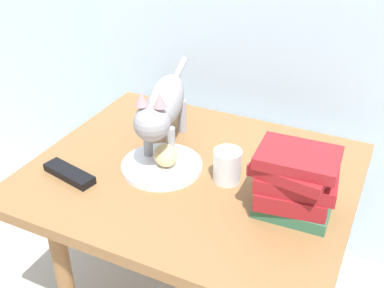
% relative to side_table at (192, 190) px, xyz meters
% --- Properties ---
extents(side_table, '(0.82, 0.68, 0.51)m').
position_rel_side_table_xyz_m(side_table, '(0.00, 0.00, 0.00)').
color(side_table, olive).
rests_on(side_table, ground).
extents(plate, '(0.21, 0.21, 0.01)m').
position_rel_side_table_xyz_m(plate, '(-0.08, -0.02, 0.07)').
color(plate, white).
rests_on(plate, side_table).
extents(bread_roll, '(0.10, 0.10, 0.05)m').
position_rel_side_table_xyz_m(bread_roll, '(-0.07, -0.02, 0.10)').
color(bread_roll, '#E0BC7A').
rests_on(bread_roll, plate).
extents(cat, '(0.17, 0.47, 0.23)m').
position_rel_side_table_xyz_m(cat, '(-0.11, 0.06, 0.19)').
color(cat, '#99999E').
rests_on(cat, side_table).
extents(book_stack, '(0.19, 0.16, 0.16)m').
position_rel_side_table_xyz_m(book_stack, '(0.27, -0.05, 0.14)').
color(book_stack, '#336B4C').
rests_on(book_stack, side_table).
extents(candle_jar, '(0.07, 0.07, 0.08)m').
position_rel_side_table_xyz_m(candle_jar, '(0.10, 0.00, 0.10)').
color(candle_jar, silver).
rests_on(candle_jar, side_table).
extents(tv_remote, '(0.16, 0.07, 0.02)m').
position_rel_side_table_xyz_m(tv_remote, '(-0.27, -0.16, 0.07)').
color(tv_remote, black).
rests_on(tv_remote, side_table).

